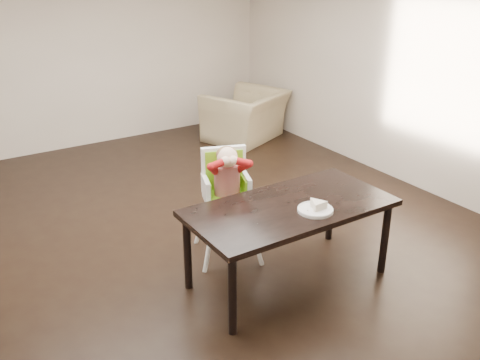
# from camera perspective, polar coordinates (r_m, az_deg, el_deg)

# --- Properties ---
(ground) EXTENTS (7.00, 7.00, 0.00)m
(ground) POSITION_cam_1_polar(r_m,az_deg,el_deg) (5.66, -4.81, -6.08)
(ground) COLOR black
(ground) RESTS_ON ground
(room_walls) EXTENTS (6.02, 7.02, 2.71)m
(room_walls) POSITION_cam_1_polar(r_m,az_deg,el_deg) (5.02, -5.53, 12.71)
(room_walls) COLOR beige
(room_walls) RESTS_ON ground
(dining_table) EXTENTS (1.80, 0.90, 0.75)m
(dining_table) POSITION_cam_1_polar(r_m,az_deg,el_deg) (4.66, 5.35, -3.56)
(dining_table) COLOR black
(dining_table) RESTS_ON ground
(high_chair) EXTENTS (0.60, 0.60, 1.12)m
(high_chair) POSITION_cam_1_polar(r_m,az_deg,el_deg) (5.02, -1.45, 0.11)
(high_chair) COLOR white
(high_chair) RESTS_ON ground
(plate) EXTENTS (0.39, 0.39, 0.09)m
(plate) POSITION_cam_1_polar(r_m,az_deg,el_deg) (4.54, 8.13, -2.96)
(plate) COLOR white
(plate) RESTS_ON dining_table
(armchair) EXTENTS (1.37, 1.16, 1.02)m
(armchair) POSITION_cam_1_polar(r_m,az_deg,el_deg) (8.43, 0.61, 7.71)
(armchair) COLOR tan
(armchair) RESTS_ON ground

